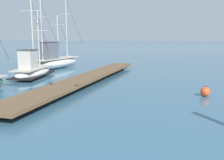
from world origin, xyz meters
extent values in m
cube|color=brown|center=(-5.17, 15.00, 0.37)|extent=(3.52, 17.93, 0.16)
cylinder|color=#4C3D2D|center=(-5.60, 10.57, 0.15)|extent=(0.36, 0.36, 0.29)
cylinder|color=#4C3D2D|center=(-5.17, 15.00, 0.15)|extent=(0.36, 0.36, 0.29)
cylinder|color=#4C3D2D|center=(-4.74, 19.44, 0.15)|extent=(0.36, 0.36, 0.29)
cylinder|color=#4C3D2D|center=(-4.31, 23.88, 0.15)|extent=(0.36, 0.36, 0.29)
cube|color=#333338|center=(-6.31, 11.53, 0.49)|extent=(0.14, 0.21, 0.08)
cube|color=#333338|center=(-4.72, 11.38, 0.49)|extent=(0.14, 0.21, 0.08)
ellipsoid|color=silver|center=(-9.98, 16.08, 0.39)|extent=(2.16, 4.89, 0.77)
cube|color=#B2AD9E|center=(-9.98, 16.08, 0.73)|extent=(1.90, 4.39, 0.08)
cube|color=black|center=(-9.98, 16.08, 0.21)|extent=(2.17, 4.79, 0.08)
cube|color=#B7B2A8|center=(-9.93, 15.37, 1.46)|extent=(1.08, 1.31, 1.37)
cube|color=#3D3D42|center=(-9.93, 15.37, 2.17)|extent=(1.17, 1.41, 0.06)
cylinder|color=#B2ADA3|center=(-10.00, 16.31, 3.52)|extent=(0.11, 0.11, 5.50)
cylinder|color=#B2ADA3|center=(-10.00, 16.31, 5.03)|extent=(1.60, 0.19, 0.06)
cylinder|color=#333338|center=(-10.12, 17.79, 3.80)|extent=(0.25, 2.85, 4.07)
cylinder|color=#B2ADA3|center=(-10.09, 17.38, 2.97)|extent=(0.11, 0.11, 4.39)
cylinder|color=#B2ADA3|center=(-10.09, 17.38, 3.60)|extent=(1.60, 0.19, 0.06)
cylinder|color=#333338|center=(-10.19, 18.56, 3.19)|extent=(0.21, 2.28, 3.25)
ellipsoid|color=silver|center=(-10.67, 21.91, 0.51)|extent=(3.07, 7.15, 1.03)
cube|color=#B2AD9E|center=(-10.67, 21.91, 0.99)|extent=(2.73, 6.43, 0.08)
cube|color=#565B66|center=(-10.88, 20.88, 1.81)|extent=(1.25, 1.81, 1.57)
cube|color=#3D3D42|center=(-10.88, 20.88, 2.63)|extent=(1.35, 1.96, 0.06)
cylinder|color=#B2ADA3|center=(-10.60, 22.25, 3.13)|extent=(0.11, 0.11, 4.20)
cylinder|color=#B2ADA3|center=(-10.60, 22.25, 4.27)|extent=(1.50, 0.37, 0.06)
cylinder|color=#333338|center=(-10.37, 23.36, 3.34)|extent=(0.47, 2.15, 3.11)
cylinder|color=#B2ADA3|center=(-10.28, 23.78, 4.24)|extent=(0.11, 0.11, 6.42)
cylinder|color=#B2ADA3|center=(-10.28, 23.78, 5.42)|extent=(1.50, 0.37, 0.06)
cylinder|color=#333338|center=(-9.93, 25.48, 4.56)|extent=(0.70, 3.27, 4.75)
cylinder|color=#B2ADA3|center=(-11.09, 19.86, 3.69)|extent=(0.11, 0.11, 5.32)
cylinder|color=#B2ADA3|center=(-11.09, 19.86, 4.82)|extent=(1.50, 0.37, 0.06)
cylinder|color=#333338|center=(-10.80, 21.27, 3.95)|extent=(0.59, 2.71, 3.94)
sphere|color=#E04C1E|center=(2.10, 12.24, 0.25)|extent=(0.51, 0.51, 0.51)
torus|color=black|center=(2.10, 12.24, 0.51)|extent=(0.14, 0.02, 0.14)
camera|label=1|loc=(-0.03, -1.31, 3.08)|focal=40.01mm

